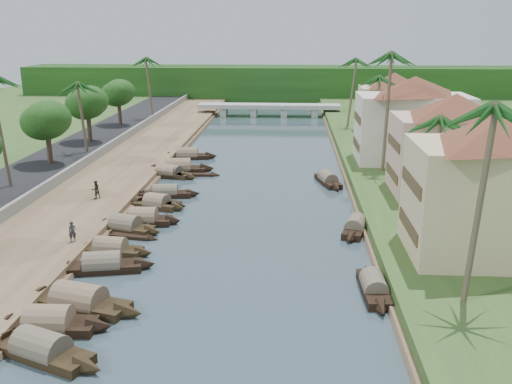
# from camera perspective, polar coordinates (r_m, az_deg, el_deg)

# --- Properties ---
(ground) EXTENTS (220.00, 220.00, 0.00)m
(ground) POSITION_cam_1_polar(r_m,az_deg,el_deg) (44.61, -2.47, -6.07)
(ground) COLOR #35474F
(ground) RESTS_ON ground
(left_bank) EXTENTS (10.00, 180.00, 0.80)m
(left_bank) POSITION_cam_1_polar(r_m,az_deg,el_deg) (66.48, -14.50, 1.25)
(left_bank) COLOR brown
(left_bank) RESTS_ON ground
(right_bank) EXTENTS (16.00, 180.00, 1.20)m
(right_bank) POSITION_cam_1_polar(r_m,az_deg,el_deg) (64.85, 16.39, 0.92)
(right_bank) COLOR #2F5020
(right_bank) RESTS_ON ground
(road) EXTENTS (8.00, 180.00, 1.40)m
(road) POSITION_cam_1_polar(r_m,az_deg,el_deg) (69.50, -21.20, 1.55)
(road) COLOR black
(road) RESTS_ON ground
(retaining_wall) EXTENTS (0.40, 180.00, 1.10)m
(retaining_wall) POSITION_cam_1_polar(r_m,az_deg,el_deg) (67.67, -17.94, 2.06)
(retaining_wall) COLOR gray
(retaining_wall) RESTS_ON left_bank
(treeline) EXTENTS (120.00, 14.00, 8.00)m
(treeline) POSITION_cam_1_polar(r_m,az_deg,el_deg) (141.75, 1.77, 10.84)
(treeline) COLOR #183D10
(treeline) RESTS_ON ground
(bridge) EXTENTS (28.00, 4.00, 2.40)m
(bridge) POSITION_cam_1_polar(r_m,az_deg,el_deg) (114.18, 1.30, 8.44)
(bridge) COLOR #A3A499
(bridge) RESTS_ON ground
(building_near) EXTENTS (14.85, 14.85, 10.20)m
(building_near) POSITION_cam_1_polar(r_m,az_deg,el_deg) (42.98, 23.18, 0.72)
(building_near) COLOR #CEC18A
(building_near) RESTS_ON right_bank
(building_mid) EXTENTS (14.11, 14.11, 9.70)m
(building_mid) POSITION_cam_1_polar(r_m,az_deg,el_deg) (58.22, 19.02, 4.62)
(building_mid) COLOR #D1AB94
(building_mid) RESTS_ON right_bank
(building_far) EXTENTS (15.59, 15.59, 10.20)m
(building_far) POSITION_cam_1_polar(r_m,az_deg,el_deg) (71.36, 15.38, 7.08)
(building_far) COLOR white
(building_far) RESTS_ON right_bank
(building_distant) EXTENTS (12.62, 12.62, 9.20)m
(building_distant) POSITION_cam_1_polar(r_m,az_deg,el_deg) (91.09, 13.51, 8.72)
(building_distant) COLOR #CEC18A
(building_distant) RESTS_ON right_bank
(sampan_0) EXTENTS (8.31, 4.74, 2.19)m
(sampan_0) POSITION_cam_1_polar(r_m,az_deg,el_deg) (33.23, -20.65, -14.59)
(sampan_0) COLOR black
(sampan_0) RESTS_ON ground
(sampan_1) EXTENTS (7.56, 2.09, 2.24)m
(sampan_1) POSITION_cam_1_polar(r_m,az_deg,el_deg) (35.69, -19.98, -12.29)
(sampan_1) COLOR black
(sampan_1) RESTS_ON ground
(sampan_2) EXTENTS (9.29, 4.29, 2.38)m
(sampan_2) POSITION_cam_1_polar(r_m,az_deg,el_deg) (37.72, -17.25, -10.43)
(sampan_2) COLOR black
(sampan_2) RESTS_ON ground
(sampan_3) EXTENTS (7.85, 3.09, 2.09)m
(sampan_3) POSITION_cam_1_polar(r_m,az_deg,el_deg) (42.62, -15.10, -7.13)
(sampan_3) COLOR black
(sampan_3) RESTS_ON ground
(sampan_4) EXTENTS (6.96, 2.19, 1.98)m
(sampan_4) POSITION_cam_1_polar(r_m,az_deg,el_deg) (45.47, -14.32, -5.59)
(sampan_4) COLOR black
(sampan_4) RESTS_ON ground
(sampan_5) EXTENTS (6.88, 2.01, 2.20)m
(sampan_5) POSITION_cam_1_polar(r_m,az_deg,el_deg) (51.80, -11.16, -2.70)
(sampan_5) COLOR black
(sampan_5) RESTS_ON ground
(sampan_6) EXTENTS (7.18, 3.62, 2.12)m
(sampan_6) POSITION_cam_1_polar(r_m,az_deg,el_deg) (50.24, -12.92, -3.40)
(sampan_6) COLOR black
(sampan_6) RESTS_ON ground
(sampan_7) EXTENTS (6.36, 3.10, 1.74)m
(sampan_7) POSITION_cam_1_polar(r_m,az_deg,el_deg) (56.63, -9.73, -1.02)
(sampan_7) COLOR black
(sampan_7) RESTS_ON ground
(sampan_8) EXTENTS (6.40, 3.13, 1.97)m
(sampan_8) POSITION_cam_1_polar(r_m,az_deg,el_deg) (56.02, -9.98, -1.21)
(sampan_8) COLOR black
(sampan_8) RESTS_ON ground
(sampan_9) EXTENTS (7.46, 2.26, 1.90)m
(sampan_9) POSITION_cam_1_polar(r_m,az_deg,el_deg) (59.59, -9.04, -0.12)
(sampan_9) COLOR black
(sampan_9) RESTS_ON ground
(sampan_10) EXTENTS (6.84, 2.87, 1.90)m
(sampan_10) POSITION_cam_1_polar(r_m,az_deg,el_deg) (67.62, -8.94, 1.82)
(sampan_10) COLOR black
(sampan_10) RESTS_ON ground
(sampan_11) EXTENTS (9.24, 3.35, 2.55)m
(sampan_11) POSITION_cam_1_polar(r_m,az_deg,el_deg) (69.91, -7.80, 2.35)
(sampan_11) COLOR black
(sampan_11) RESTS_ON ground
(sampan_12) EXTENTS (7.68, 5.10, 1.94)m
(sampan_12) POSITION_cam_1_polar(r_m,az_deg,el_deg) (68.07, -8.59, 1.93)
(sampan_12) COLOR black
(sampan_12) RESTS_ON ground
(sampan_13) EXTENTS (8.24, 2.33, 2.23)m
(sampan_13) POSITION_cam_1_polar(r_m,az_deg,el_deg) (77.04, -6.86, 3.65)
(sampan_13) COLOR black
(sampan_13) RESTS_ON ground
(sampan_14) EXTENTS (1.73, 7.53, 1.86)m
(sampan_14) POSITION_cam_1_polar(r_m,az_deg,el_deg) (38.76, 11.67, -9.31)
(sampan_14) COLOR black
(sampan_14) RESTS_ON ground
(sampan_15) EXTENTS (3.23, 7.17, 1.93)m
(sampan_15) POSITION_cam_1_polar(r_m,az_deg,el_deg) (49.64, 9.92, -3.47)
(sampan_15) COLOR black
(sampan_15) RESTS_ON ground
(sampan_16) EXTENTS (3.34, 7.74, 1.91)m
(sampan_16) POSITION_cam_1_polar(r_m,az_deg,el_deg) (64.45, 7.22, 1.18)
(sampan_16) COLOR black
(sampan_16) RESTS_ON ground
(canoe_1) EXTENTS (5.16, 1.68, 0.82)m
(canoe_1) POSITION_cam_1_polar(r_m,az_deg,el_deg) (48.71, -12.54, -4.39)
(canoe_1) COLOR black
(canoe_1) RESTS_ON ground
(canoe_2) EXTENTS (5.94, 1.08, 0.86)m
(canoe_2) POSITION_cam_1_polar(r_m,az_deg,el_deg) (67.84, -6.06, 1.70)
(canoe_2) COLOR black
(canoe_2) RESTS_ON ground
(palm_0) EXTENTS (3.20, 3.20, 13.11)m
(palm_0) POSITION_cam_1_polar(r_m,az_deg,el_deg) (33.44, 22.07, 7.47)
(palm_0) COLOR brown
(palm_0) RESTS_ON ground
(palm_1) EXTENTS (3.20, 3.20, 10.15)m
(palm_1) POSITION_cam_1_polar(r_m,az_deg,el_deg) (48.44, 17.41, 6.80)
(palm_1) COLOR brown
(palm_1) RESTS_ON ground
(palm_2) EXTENTS (3.20, 3.20, 14.51)m
(palm_2) POSITION_cam_1_polar(r_m,az_deg,el_deg) (64.81, 13.25, 12.98)
(palm_2) COLOR brown
(palm_2) RESTS_ON ground
(palm_3) EXTENTS (3.20, 3.20, 10.76)m
(palm_3) POSITION_cam_1_polar(r_m,az_deg,el_deg) (80.91, 11.96, 11.02)
(palm_3) COLOR brown
(palm_3) RESTS_ON ground
(palm_6) EXTENTS (3.20, 3.20, 10.30)m
(palm_6) POSITION_cam_1_polar(r_m,az_deg,el_deg) (75.97, -17.13, 10.18)
(palm_6) COLOR brown
(palm_6) RESTS_ON ground
(palm_7) EXTENTS (3.20, 3.20, 12.35)m
(palm_7) POSITION_cam_1_polar(r_m,az_deg,el_deg) (95.29, 9.53, 12.78)
(palm_7) COLOR brown
(palm_7) RESTS_ON ground
(palm_8) EXTENTS (3.20, 3.20, 11.92)m
(palm_8) POSITION_cam_1_polar(r_m,az_deg,el_deg) (103.75, -10.64, 12.85)
(palm_8) COLOR brown
(palm_8) RESTS_ON ground
(tree_3) EXTENTS (5.26, 5.26, 7.28)m
(tree_3) POSITION_cam_1_polar(r_m,az_deg,el_deg) (71.13, -20.22, 6.69)
(tree_3) COLOR #4F3A2D
(tree_3) RESTS_ON ground
(tree_4) EXTENTS (5.31, 5.31, 7.62)m
(tree_4) POSITION_cam_1_polar(r_m,az_deg,el_deg) (83.79, -16.52, 8.50)
(tree_4) COLOR #4F3A2D
(tree_4) RESTS_ON ground
(tree_5) EXTENTS (4.96, 4.96, 7.25)m
(tree_5) POSITION_cam_1_polar(r_m,az_deg,el_deg) (97.67, -13.60, 9.56)
(tree_5) COLOR #4F3A2D
(tree_5) RESTS_ON ground
(tree_6) EXTENTS (4.76, 4.76, 7.13)m
(tree_6) POSITION_cam_1_polar(r_m,az_deg,el_deg) (75.50, 18.67, 7.20)
(tree_6) COLOR #4F3A2D
(tree_6) RESTS_ON ground
(person_near) EXTENTS (0.71, 0.64, 1.64)m
(person_near) POSITION_cam_1_polar(r_m,az_deg,el_deg) (46.50, -17.88, -3.80)
(person_near) COLOR #2B2C33
(person_near) RESTS_ON left_bank
(person_far) EXTENTS (1.09, 1.08, 1.78)m
(person_far) POSITION_cam_1_polar(r_m,az_deg,el_deg) (57.67, -15.74, 0.25)
(person_far) COLOR #333024
(person_far) RESTS_ON left_bank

